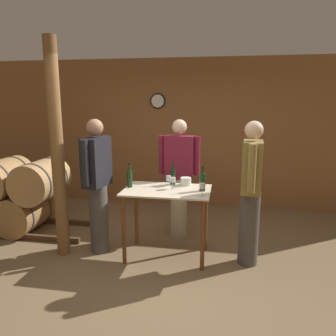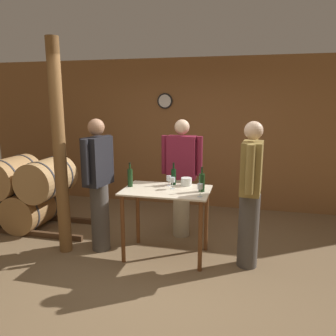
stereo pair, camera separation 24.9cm
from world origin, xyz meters
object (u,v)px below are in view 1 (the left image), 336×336
at_px(ice_bucket, 186,181).
at_px(person_visitor_with_scarf, 251,191).
at_px(wine_bottle_left, 173,176).
at_px(wine_bottle_center, 202,181).
at_px(person_host, 179,176).
at_px(wine_glass_near_right, 202,186).
at_px(wine_bottle_far_left, 130,178).
at_px(wine_glass_near_left, 168,179).
at_px(wine_glass_near_center, 173,180).
at_px(person_visitor_bearded, 97,183).
at_px(wooden_post, 57,151).

height_order(ice_bucket, person_visitor_with_scarf, person_visitor_with_scarf).
distance_m(wine_bottle_left, ice_bucket, 0.18).
distance_m(wine_bottle_center, person_visitor_with_scarf, 0.58).
xyz_separation_m(wine_bottle_center, person_visitor_with_scarf, (0.57, -0.03, -0.08)).
distance_m(wine_bottle_center, person_host, 0.79).
xyz_separation_m(wine_bottle_left, wine_glass_near_right, (0.41, -0.47, 0.00)).
bearing_deg(wine_bottle_far_left, wine_glass_near_right, -14.53).
relative_size(wine_bottle_far_left, wine_glass_near_right, 2.04).
relative_size(wine_bottle_far_left, person_visitor_with_scarf, 0.18).
xyz_separation_m(wine_bottle_far_left, person_host, (0.54, 0.66, -0.11)).
xyz_separation_m(wine_bottle_far_left, ice_bucket, (0.69, 0.22, -0.07)).
distance_m(wine_glass_near_right, person_visitor_with_scarf, 0.60).
height_order(wine_bottle_center, wine_glass_near_left, wine_bottle_center).
relative_size(wine_bottle_left, wine_glass_near_right, 1.89).
distance_m(wine_bottle_far_left, ice_bucket, 0.72).
bearing_deg(person_host, wine_glass_near_center, -88.93).
height_order(wine_glass_near_right, ice_bucket, wine_glass_near_right).
height_order(wine_glass_near_center, wine_glass_near_right, wine_glass_near_right).
bearing_deg(wine_bottle_center, person_visitor_bearded, -178.92).
bearing_deg(person_visitor_with_scarf, wine_bottle_center, 177.10).
xyz_separation_m(wine_glass_near_left, wine_glass_near_center, (0.08, -0.13, 0.02)).
bearing_deg(wine_bottle_center, wine_bottle_left, 148.40).
height_order(wooden_post, person_visitor_with_scarf, wooden_post).
bearing_deg(wine_glass_near_left, wine_bottle_center, -20.38).
bearing_deg(ice_bucket, wine_glass_near_center, -124.12).
distance_m(wine_bottle_far_left, wine_bottle_center, 0.92).
height_order(wine_bottle_far_left, wine_glass_near_center, wine_bottle_far_left).
xyz_separation_m(wine_glass_near_left, person_visitor_with_scarf, (1.02, -0.19, -0.06)).
xyz_separation_m(wine_bottle_far_left, wine_glass_near_right, (0.93, -0.24, -0.01)).
xyz_separation_m(wine_glass_near_right, ice_bucket, (-0.24, 0.46, -0.07)).
xyz_separation_m(person_host, person_visitor_with_scarf, (0.95, -0.71, 0.02)).
height_order(wine_bottle_center, person_host, person_host).
relative_size(ice_bucket, person_host, 0.08).
height_order(wine_bottle_left, person_visitor_with_scarf, person_visitor_with_scarf).
relative_size(wooden_post, wine_glass_near_right, 17.59).
distance_m(wine_bottle_far_left, person_visitor_with_scarf, 1.49).
distance_m(wine_bottle_left, wine_glass_near_right, 0.63).
relative_size(wine_bottle_center, ice_bucket, 2.16).
bearing_deg(wooden_post, wine_glass_near_center, 8.56).
bearing_deg(wine_glass_near_center, person_visitor_with_scarf, -3.82).
relative_size(wine_bottle_far_left, person_visitor_bearded, 0.18).
bearing_deg(wine_glass_near_right, wine_glass_near_center, 146.05).
distance_m(wine_glass_near_left, wine_glass_near_right, 0.60).
xyz_separation_m(wine_bottle_center, wine_glass_near_right, (0.01, -0.22, -0.00)).
height_order(wine_glass_near_right, person_visitor_with_scarf, person_visitor_with_scarf).
xyz_separation_m(wooden_post, wine_bottle_center, (1.77, 0.18, -0.35)).
bearing_deg(wine_glass_near_left, person_visitor_with_scarf, -10.85).
height_order(wine_bottle_far_left, wine_glass_near_right, wine_bottle_far_left).
distance_m(wine_glass_near_center, ice_bucket, 0.25).
height_order(wine_bottle_left, ice_bucket, wine_bottle_left).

